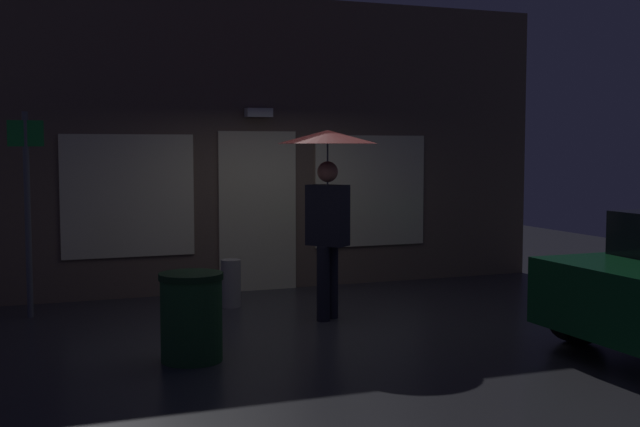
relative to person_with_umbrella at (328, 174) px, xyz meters
name	(u,v)px	position (x,y,z in m)	size (l,w,h in m)	color
ground_plane	(313,321)	(-0.18, -0.02, -1.68)	(18.00, 18.00, 0.00)	#2D2D33
building_facade	(254,146)	(-0.19, 2.32, 0.32)	(8.72, 0.48, 4.04)	brown
person_with_umbrella	(328,174)	(0.00, 0.00, 0.00)	(1.15, 1.15, 2.18)	black
street_sign_post	(27,202)	(-3.20, 1.36, -0.32)	(0.40, 0.07, 2.39)	#595B60
sidewalk_bollard	(231,283)	(-0.85, 1.12, -1.38)	(0.25, 0.25, 0.59)	#9E998E
trash_bin	(191,317)	(-1.85, -1.26, -1.26)	(0.60, 0.60, 0.83)	#1E4C23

